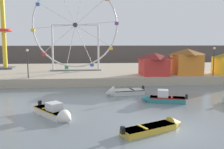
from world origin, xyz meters
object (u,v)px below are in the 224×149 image
object	(u,v)px
promenade_lamp_near	(28,59)
carnival_booth_orange_canopy	(187,61)
promenade_lamp_far	(214,57)
motorboat_teal_painted	(161,98)
motorboat_white_red_stripe	(56,113)
carnival_booth_red_striped	(154,63)
motorboat_mustard_yellow	(159,127)
ferris_wheel_white_frame	(75,26)
motorboat_pale_grey	(121,92)
drop_tower_yellow_tower	(3,28)

from	to	relation	value
promenade_lamp_near	carnival_booth_orange_canopy	bearing A→B (deg)	4.87
promenade_lamp_near	promenade_lamp_far	xyz separation A→B (m)	(23.73, -0.12, 0.11)
motorboat_teal_painted	motorboat_white_red_stripe	distance (m)	9.90
carnival_booth_orange_canopy	carnival_booth_red_striped	size ratio (longest dim) A/B	0.99
motorboat_mustard_yellow	ferris_wheel_white_frame	bearing A→B (deg)	79.49
motorboat_mustard_yellow	motorboat_white_red_stripe	bearing A→B (deg)	129.08
ferris_wheel_white_frame	carnival_booth_red_striped	world-z (taller)	ferris_wheel_white_frame
motorboat_pale_grey	promenade_lamp_far	distance (m)	14.42
motorboat_mustard_yellow	ferris_wheel_white_frame	distance (m)	26.23
motorboat_white_red_stripe	carnival_booth_orange_canopy	bearing A→B (deg)	96.47
motorboat_pale_grey	carnival_booth_orange_canopy	world-z (taller)	carnival_booth_orange_canopy
motorboat_white_red_stripe	motorboat_pale_grey	bearing A→B (deg)	105.19
motorboat_white_red_stripe	drop_tower_yellow_tower	bearing A→B (deg)	167.48
motorboat_white_red_stripe	promenade_lamp_near	bearing A→B (deg)	163.48
motorboat_pale_grey	drop_tower_yellow_tower	xyz separation A→B (m)	(-17.09, 16.83, 7.42)
ferris_wheel_white_frame	motorboat_mustard_yellow	bearing A→B (deg)	-74.98
promenade_lamp_near	promenade_lamp_far	world-z (taller)	promenade_lamp_far
carnival_booth_red_striped	promenade_lamp_near	world-z (taller)	promenade_lamp_near
carnival_booth_red_striped	promenade_lamp_far	world-z (taller)	promenade_lamp_far
motorboat_mustard_yellow	promenade_lamp_far	bearing A→B (deg)	28.98
motorboat_pale_grey	motorboat_white_red_stripe	distance (m)	9.52
carnival_booth_orange_canopy	motorboat_pale_grey	bearing A→B (deg)	-142.72
motorboat_teal_painted	ferris_wheel_white_frame	xyz separation A→B (m)	(-8.68, 16.97, 7.45)
motorboat_teal_painted	promenade_lamp_near	xyz separation A→B (m)	(-14.15, 9.34, 3.09)
motorboat_teal_painted	drop_tower_yellow_tower	bearing A→B (deg)	-29.67
motorboat_pale_grey	ferris_wheel_white_frame	size ratio (longest dim) A/B	0.33
motorboat_white_red_stripe	drop_tower_yellow_tower	distance (m)	27.87
drop_tower_yellow_tower	motorboat_mustard_yellow	bearing A→B (deg)	-56.67
motorboat_mustard_yellow	drop_tower_yellow_tower	size ratio (longest dim) A/B	0.29
motorboat_teal_painted	carnival_booth_orange_canopy	bearing A→B (deg)	-105.69
motorboat_pale_grey	drop_tower_yellow_tower	distance (m)	25.11
motorboat_white_red_stripe	drop_tower_yellow_tower	xyz separation A→B (m)	(-11.30, 24.39, 7.36)
drop_tower_yellow_tower	motorboat_pale_grey	bearing A→B (deg)	-44.55
ferris_wheel_white_frame	drop_tower_yellow_tower	bearing A→B (deg)	163.74
motorboat_teal_painted	carnival_booth_red_striped	bearing A→B (deg)	-85.29
motorboat_teal_painted	promenade_lamp_near	distance (m)	17.23
motorboat_pale_grey	drop_tower_yellow_tower	world-z (taller)	drop_tower_yellow_tower
promenade_lamp_near	ferris_wheel_white_frame	bearing A→B (deg)	54.40
motorboat_teal_painted	promenade_lamp_near	bearing A→B (deg)	-18.09
motorboat_pale_grey	motorboat_teal_painted	xyz separation A→B (m)	(3.27, -3.55, 0.08)
promenade_lamp_near	promenade_lamp_far	size ratio (longest dim) A/B	0.95
motorboat_pale_grey	motorboat_teal_painted	world-z (taller)	motorboat_teal_painted
motorboat_teal_painted	carnival_booth_orange_canopy	world-z (taller)	carnival_booth_orange_canopy
motorboat_pale_grey	motorboat_white_red_stripe	world-z (taller)	motorboat_white_red_stripe
drop_tower_yellow_tower	ferris_wheel_white_frame	bearing A→B (deg)	-16.26
motorboat_white_red_stripe	promenade_lamp_near	size ratio (longest dim) A/B	1.20
motorboat_teal_painted	carnival_booth_red_striped	distance (m)	11.06
carnival_booth_orange_canopy	carnival_booth_red_striped	bearing A→B (deg)	-174.12
drop_tower_yellow_tower	promenade_lamp_far	distance (m)	32.22
motorboat_mustard_yellow	carnival_booth_red_striped	size ratio (longest dim) A/B	1.18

